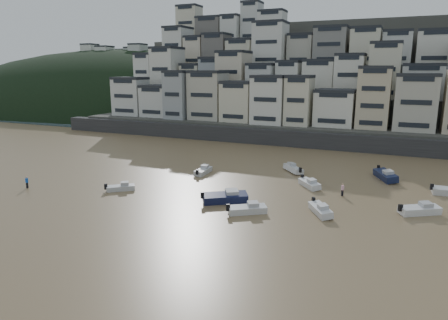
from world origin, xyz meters
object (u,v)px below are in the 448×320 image
at_px(boat_d, 420,208).
at_px(boat_j, 121,187).
at_px(boat_h, 293,168).
at_px(boat_b, 320,208).
at_px(boat_e, 309,183).
at_px(person_pink, 343,190).
at_px(boat_a, 247,208).
at_px(boat_i, 385,174).
at_px(boat_f, 203,170).
at_px(person_blue, 27,182).
at_px(boat_c, 225,196).

xyz_separation_m(boat_d, boat_j, (-38.89, -6.72, -0.15)).
bearing_deg(boat_h, boat_j, 94.90).
relative_size(boat_b, boat_e, 1.01).
bearing_deg(person_pink, boat_a, -129.24).
bearing_deg(boat_j, boat_i, -7.36).
relative_size(boat_f, boat_i, 0.78).
xyz_separation_m(boat_e, person_blue, (-37.70, -17.13, 0.19)).
bearing_deg(person_blue, person_pink, 19.14).
bearing_deg(boat_d, boat_c, 160.70).
bearing_deg(person_blue, boat_j, 18.76).
distance_m(boat_a, boat_i, 27.22).
relative_size(boat_f, person_pink, 2.84).
bearing_deg(person_blue, boat_d, 12.15).
height_order(boat_e, boat_h, boat_h).
xyz_separation_m(boat_b, person_blue, (-41.27, -6.55, 0.18)).
relative_size(boat_b, person_pink, 2.89).
relative_size(boat_b, boat_j, 1.17).
xyz_separation_m(boat_b, boat_h, (-7.93, 18.32, 0.03)).
bearing_deg(boat_f, boat_c, -144.59).
distance_m(boat_c, boat_d, 23.70).
bearing_deg(boat_b, boat_h, 171.50).
distance_m(boat_a, boat_d, 20.65).
distance_m(boat_d, boat_j, 39.47).
bearing_deg(boat_a, person_blue, 150.86).
height_order(boat_i, boat_j, boat_i).
bearing_deg(boat_i, boat_b, -42.26).
height_order(boat_a, boat_f, boat_a).
distance_m(boat_a, person_pink, 15.08).
distance_m(boat_a, person_blue, 33.34).
xyz_separation_m(boat_a, person_blue, (-33.19, -3.15, 0.18)).
bearing_deg(boat_c, boat_d, -20.57).
bearing_deg(person_pink, boat_d, -20.78).
height_order(boat_e, person_pink, person_pink).
height_order(boat_c, boat_j, boat_c).
bearing_deg(boat_j, person_blue, 159.31).
xyz_separation_m(boat_d, boat_f, (-32.27, 6.43, -0.06)).
relative_size(boat_a, boat_h, 0.96).
height_order(boat_f, person_pink, person_pink).
xyz_separation_m(boat_h, person_blue, (-33.34, -24.87, 0.15)).
xyz_separation_m(boat_f, person_blue, (-19.93, -17.66, 0.20)).
height_order(boat_a, boat_d, boat_d).
height_order(boat_h, person_blue, person_blue).
bearing_deg(boat_a, boat_c, 113.06).
bearing_deg(boat_e, boat_d, 28.20).
bearing_deg(person_pink, person_blue, -160.86).
bearing_deg(boat_i, boat_j, -81.78).
bearing_deg(boat_a, person_pink, 16.20).
height_order(boat_d, boat_f, boat_d).
bearing_deg(boat_b, boat_i, 129.73).
height_order(boat_b, boat_f, boat_b).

